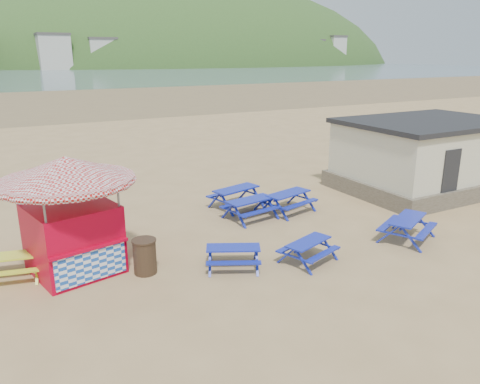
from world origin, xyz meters
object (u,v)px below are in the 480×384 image
ice_cream_kiosk (69,201)px  amenity_block (426,155)px  picnic_table_blue_a (236,198)px  picnic_table_yellow (11,267)px  litter_bin (145,256)px  picnic_table_blue_b (250,209)px

ice_cream_kiosk → amenity_block: 15.59m
picnic_table_blue_a → ice_cream_kiosk: (-6.71, -2.85, 1.70)m
picnic_table_blue_a → ice_cream_kiosk: 7.48m
picnic_table_yellow → litter_bin: (3.35, -1.45, 0.17)m
picnic_table_blue_a → litter_bin: 6.38m
picnic_table_blue_b → amenity_block: size_ratio=0.27×
picnic_table_blue_a → amenity_block: bearing=-24.4°
amenity_block → picnic_table_blue_b: bearing=178.8°
picnic_table_blue_b → ice_cream_kiosk: size_ratio=0.46×
picnic_table_blue_b → amenity_block: bearing=-10.5°
picnic_table_blue_b → litter_bin: litter_bin is taller
picnic_table_yellow → litter_bin: 3.66m
litter_bin → amenity_block: size_ratio=0.14×
picnic_table_blue_a → ice_cream_kiosk: bearing=-171.0°
litter_bin → amenity_block: (13.84, 2.32, 1.06)m
litter_bin → amenity_block: amenity_block is taller
picnic_table_blue_a → picnic_table_yellow: 8.73m
ice_cream_kiosk → litter_bin: size_ratio=4.41×
ice_cream_kiosk → amenity_block: (15.53, 1.22, -0.53)m
ice_cream_kiosk → litter_bin: bearing=-45.4°
picnic_table_blue_b → ice_cream_kiosk: ice_cream_kiosk is taller
picnic_table_yellow → litter_bin: size_ratio=1.85×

